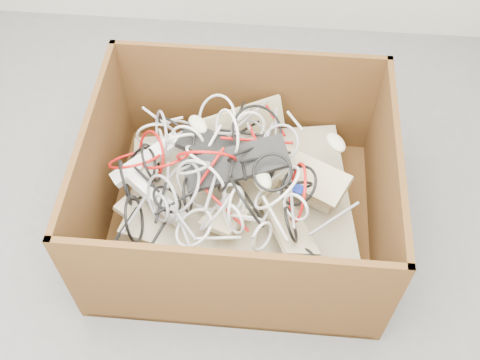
# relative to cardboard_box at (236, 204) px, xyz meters

# --- Properties ---
(ground) EXTENTS (3.00, 3.00, 0.00)m
(ground) POSITION_rel_cardboard_box_xyz_m (-0.16, -0.10, -0.15)
(ground) COLOR #58585B
(ground) RESTS_ON ground
(room_shell) EXTENTS (3.04, 3.04, 2.50)m
(room_shell) POSITION_rel_cardboard_box_xyz_m (-0.16, -0.10, 1.10)
(room_shell) COLOR beige
(room_shell) RESTS_ON ground
(cardboard_box) EXTENTS (1.20, 1.00, 0.61)m
(cardboard_box) POSITION_rel_cardboard_box_xyz_m (0.00, 0.00, 0.00)
(cardboard_box) COLOR #433010
(cardboard_box) RESTS_ON ground
(keyboard_pile) EXTENTS (0.97, 0.93, 0.40)m
(keyboard_pile) POSITION_rel_cardboard_box_xyz_m (0.02, 0.02, 0.13)
(keyboard_pile) COLOR #C7BF8C
(keyboard_pile) RESTS_ON cardboard_box
(mice_scatter) EXTENTS (0.90, 0.65, 0.18)m
(mice_scatter) POSITION_rel_cardboard_box_xyz_m (0.04, -0.02, 0.20)
(mice_scatter) COLOR beige
(mice_scatter) RESTS_ON keyboard_pile
(power_strip_left) EXTENTS (0.29, 0.24, 0.13)m
(power_strip_left) POSITION_rel_cardboard_box_xyz_m (-0.37, 0.05, 0.20)
(power_strip_left) COLOR white
(power_strip_left) RESTS_ON keyboard_pile
(power_strip_right) EXTENTS (0.27, 0.21, 0.10)m
(power_strip_right) POSITION_rel_cardboard_box_xyz_m (-0.31, -0.11, 0.17)
(power_strip_right) COLOR white
(power_strip_right) RESTS_ON keyboard_pile
(vga_plug) EXTENTS (0.06, 0.06, 0.03)m
(vga_plug) POSITION_rel_cardboard_box_xyz_m (0.25, -0.05, 0.21)
(vga_plug) COLOR #0B21AC
(vga_plug) RESTS_ON keyboard_pile
(cable_tangle) EXTENTS (1.07, 0.80, 0.44)m
(cable_tangle) POSITION_rel_cardboard_box_xyz_m (-0.12, -0.01, 0.24)
(cable_tangle) COLOR gray
(cable_tangle) RESTS_ON keyboard_pile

